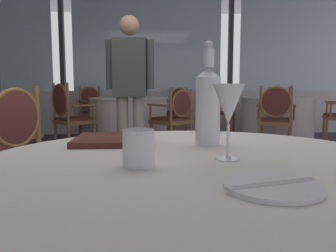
{
  "coord_description": "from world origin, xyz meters",
  "views": [
    {
      "loc": [
        0.04,
        -2.3,
        0.95
      ],
      "look_at": [
        0.1,
        -1.22,
        0.82
      ],
      "focal_mm": 36.3,
      "sensor_mm": 36.0,
      "label": 1
    }
  ],
  "objects_px": {
    "side_plate": "(273,187)",
    "dining_chair_3_3": "(216,108)",
    "diner_person_1": "(130,83)",
    "water_bottle": "(208,104)",
    "wine_glass": "(229,106)",
    "dining_chair_0_0": "(68,112)",
    "dining_chair_0_1": "(175,115)",
    "dining_chair_1_3": "(16,126)",
    "dining_chair_0_2": "(175,108)",
    "dining_chair_3_2": "(278,106)",
    "water_tumbler": "(138,148)",
    "menu_book": "(115,140)",
    "dining_chair_1_2": "(4,142)",
    "dining_chair_3_0": "(276,114)",
    "dining_chair_0_3": "(93,107)"
  },
  "relations": [
    {
      "from": "water_tumbler",
      "to": "dining_chair_3_0",
      "type": "distance_m",
      "value": 4.28
    },
    {
      "from": "dining_chair_0_2",
      "to": "dining_chair_3_2",
      "type": "bearing_deg",
      "value": 148.39
    },
    {
      "from": "dining_chair_1_2",
      "to": "dining_chair_3_3",
      "type": "relative_size",
      "value": 1.02
    },
    {
      "from": "water_tumbler",
      "to": "menu_book",
      "type": "distance_m",
      "value": 0.36
    },
    {
      "from": "wine_glass",
      "to": "menu_book",
      "type": "xyz_separation_m",
      "value": [
        -0.32,
        0.29,
        -0.13
      ]
    },
    {
      "from": "diner_person_1",
      "to": "menu_book",
      "type": "bearing_deg",
      "value": -172.88
    },
    {
      "from": "side_plate",
      "to": "dining_chair_0_0",
      "type": "height_order",
      "value": "dining_chair_0_0"
    },
    {
      "from": "water_tumbler",
      "to": "menu_book",
      "type": "bearing_deg",
      "value": 104.98
    },
    {
      "from": "menu_book",
      "to": "dining_chair_0_0",
      "type": "height_order",
      "value": "dining_chair_0_0"
    },
    {
      "from": "dining_chair_0_0",
      "to": "dining_chair_0_2",
      "type": "height_order",
      "value": "dining_chair_0_0"
    },
    {
      "from": "water_bottle",
      "to": "dining_chair_1_3",
      "type": "distance_m",
      "value": 3.05
    },
    {
      "from": "water_tumbler",
      "to": "dining_chair_0_1",
      "type": "distance_m",
      "value": 3.99
    },
    {
      "from": "dining_chair_0_0",
      "to": "dining_chair_0_2",
      "type": "xyz_separation_m",
      "value": [
        1.61,
        1.41,
        -0.04
      ]
    },
    {
      "from": "wine_glass",
      "to": "dining_chair_0_0",
      "type": "bearing_deg",
      "value": 108.8
    },
    {
      "from": "side_plate",
      "to": "dining_chair_3_0",
      "type": "bearing_deg",
      "value": 69.26
    },
    {
      "from": "water_tumbler",
      "to": "dining_chair_0_0",
      "type": "height_order",
      "value": "dining_chair_0_0"
    },
    {
      "from": "menu_book",
      "to": "dining_chair_0_1",
      "type": "xyz_separation_m",
      "value": [
        0.47,
        3.62,
        -0.23
      ]
    },
    {
      "from": "diner_person_1",
      "to": "dining_chair_3_0",
      "type": "bearing_deg",
      "value": -60.42
    },
    {
      "from": "water_tumbler",
      "to": "dining_chair_3_2",
      "type": "distance_m",
      "value": 6.37
    },
    {
      "from": "dining_chair_0_1",
      "to": "dining_chair_1_3",
      "type": "xyz_separation_m",
      "value": [
        -1.77,
        -1.11,
        -0.01
      ]
    },
    {
      "from": "water_tumbler",
      "to": "dining_chair_3_2",
      "type": "xyz_separation_m",
      "value": [
        2.58,
        5.82,
        -0.26
      ]
    },
    {
      "from": "menu_book",
      "to": "dining_chair_3_2",
      "type": "xyz_separation_m",
      "value": [
        2.68,
        5.47,
        -0.22
      ]
    },
    {
      "from": "menu_book",
      "to": "dining_chair_1_3",
      "type": "distance_m",
      "value": 2.83
    },
    {
      "from": "menu_book",
      "to": "dining_chair_1_2",
      "type": "relative_size",
      "value": 0.28
    },
    {
      "from": "menu_book",
      "to": "dining_chair_3_0",
      "type": "distance_m",
      "value": 4.01
    },
    {
      "from": "dining_chair_0_1",
      "to": "dining_chair_0_2",
      "type": "relative_size",
      "value": 0.98
    },
    {
      "from": "water_bottle",
      "to": "wine_glass",
      "type": "bearing_deg",
      "value": -86.16
    },
    {
      "from": "dining_chair_0_3",
      "to": "dining_chair_1_2",
      "type": "xyz_separation_m",
      "value": [
        0.04,
        -4.0,
        0.01
      ]
    },
    {
      "from": "water_tumbler",
      "to": "dining_chair_3_0",
      "type": "height_order",
      "value": "dining_chair_3_0"
    },
    {
      "from": "dining_chair_0_0",
      "to": "dining_chair_3_3",
      "type": "height_order",
      "value": "dining_chair_0_0"
    },
    {
      "from": "dining_chair_1_2",
      "to": "dining_chair_3_2",
      "type": "distance_m",
      "value": 5.55
    },
    {
      "from": "side_plate",
      "to": "dining_chair_0_1",
      "type": "xyz_separation_m",
      "value": [
        0.12,
        4.16,
        -0.22
      ]
    },
    {
      "from": "dining_chair_1_2",
      "to": "water_bottle",
      "type": "bearing_deg",
      "value": 160.69
    },
    {
      "from": "dining_chair_3_3",
      "to": "diner_person_1",
      "type": "distance_m",
      "value": 2.71
    },
    {
      "from": "dining_chair_0_0",
      "to": "diner_person_1",
      "type": "bearing_deg",
      "value": -90.27
    },
    {
      "from": "water_bottle",
      "to": "dining_chair_0_1",
      "type": "bearing_deg",
      "value": 87.44
    },
    {
      "from": "water_tumbler",
      "to": "dining_chair_3_2",
      "type": "height_order",
      "value": "dining_chair_3_2"
    },
    {
      "from": "water_tumbler",
      "to": "dining_chair_0_2",
      "type": "height_order",
      "value": "dining_chair_0_2"
    },
    {
      "from": "side_plate",
      "to": "dining_chair_3_3",
      "type": "bearing_deg",
      "value": 79.96
    },
    {
      "from": "dining_chair_3_3",
      "to": "diner_person_1",
      "type": "xyz_separation_m",
      "value": [
        -1.41,
        -2.27,
        0.43
      ]
    },
    {
      "from": "water_bottle",
      "to": "dining_chair_3_0",
      "type": "relative_size",
      "value": 0.35
    },
    {
      "from": "menu_book",
      "to": "dining_chair_0_0",
      "type": "distance_m",
      "value": 3.85
    },
    {
      "from": "dining_chair_0_3",
      "to": "dining_chair_1_3",
      "type": "distance_m",
      "value": 2.74
    },
    {
      "from": "dining_chair_0_1",
      "to": "dining_chair_3_3",
      "type": "xyz_separation_m",
      "value": [
        0.84,
        1.28,
        0.0
      ]
    },
    {
      "from": "side_plate",
      "to": "dining_chair_3_3",
      "type": "height_order",
      "value": "dining_chair_3_3"
    },
    {
      "from": "wine_glass",
      "to": "menu_book",
      "type": "height_order",
      "value": "wine_glass"
    },
    {
      "from": "menu_book",
      "to": "diner_person_1",
      "type": "bearing_deg",
      "value": 92.63
    },
    {
      "from": "side_plate",
      "to": "dining_chair_0_3",
      "type": "xyz_separation_m",
      "value": [
        -1.28,
        5.77,
        -0.21
      ]
    },
    {
      "from": "water_tumbler",
      "to": "dining_chair_0_0",
      "type": "distance_m",
      "value": 4.21
    },
    {
      "from": "water_bottle",
      "to": "dining_chair_1_2",
      "type": "bearing_deg",
      "value": 133.12
    }
  ]
}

